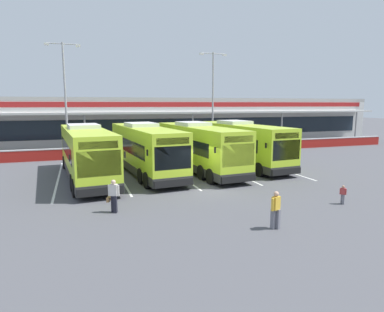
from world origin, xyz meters
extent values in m
plane|color=#4C4C51|center=(0.00, 0.00, 0.00)|extent=(200.00, 200.00, 0.00)
cube|color=silver|center=(0.00, 27.00, 2.75)|extent=(70.00, 10.00, 5.50)
cube|color=#19232D|center=(0.00, 21.98, 2.30)|extent=(66.00, 0.08, 2.20)
cube|color=maroon|center=(0.00, 21.97, 5.15)|extent=(68.00, 0.08, 0.60)
cube|color=beige|center=(0.00, 20.50, 4.20)|extent=(67.00, 3.00, 0.24)
cube|color=gray|center=(0.00, 27.00, 5.75)|extent=(70.00, 10.00, 0.50)
cylinder|color=#999999|center=(-6.20, 19.30, 2.10)|extent=(0.20, 0.20, 4.20)
cylinder|color=#999999|center=(6.20, 19.30, 2.10)|extent=(0.20, 0.20, 4.20)
cylinder|color=#999999|center=(18.60, 19.30, 2.10)|extent=(0.20, 0.20, 4.20)
cylinder|color=#999999|center=(31.00, 19.30, 2.10)|extent=(0.20, 0.20, 4.20)
cube|color=maroon|center=(0.00, 14.50, 0.50)|extent=(60.00, 0.36, 1.00)
cube|color=#B2B2B2|center=(0.00, 14.50, 1.05)|extent=(60.00, 0.40, 0.10)
cube|color=#B7DB2D|center=(-6.44, 5.22, 1.91)|extent=(3.61, 12.18, 3.19)
cube|color=#333333|center=(-6.44, 5.22, 0.59)|extent=(3.63, 12.20, 0.56)
cube|color=black|center=(-6.48, 5.62, 2.15)|extent=(3.42, 9.79, 0.96)
cube|color=black|center=(-5.92, -0.70, 2.05)|extent=(2.31, 0.30, 1.40)
cube|color=black|center=(-5.92, -0.71, 3.05)|extent=(2.05, 0.26, 0.40)
cube|color=silver|center=(-6.53, 6.22, 3.64)|extent=(2.29, 2.97, 0.28)
cube|color=black|center=(-5.91, -0.81, 0.55)|extent=(2.45, 0.38, 0.44)
cube|color=black|center=(-4.50, -0.22, 2.40)|extent=(0.09, 0.13, 0.36)
cube|color=black|center=(-7.40, -0.48, 2.40)|extent=(0.09, 0.13, 0.36)
cylinder|color=black|center=(-5.66, 9.91, 0.52)|extent=(0.41, 1.06, 1.04)
cylinder|color=black|center=(-8.04, 9.70, 0.52)|extent=(0.41, 1.06, 1.04)
cylinder|color=black|center=(-4.97, 2.14, 0.52)|extent=(0.41, 1.06, 1.04)
cylinder|color=black|center=(-7.35, 1.93, 0.52)|extent=(0.41, 1.06, 1.04)
cylinder|color=black|center=(-4.85, 0.75, 0.52)|extent=(0.41, 1.06, 1.04)
cylinder|color=black|center=(-7.23, 0.54, 0.52)|extent=(0.41, 1.06, 1.04)
cube|color=#B7DB2D|center=(-2.20, 5.83, 1.91)|extent=(3.61, 12.18, 3.19)
cube|color=#333333|center=(-2.20, 5.83, 0.59)|extent=(3.63, 12.20, 0.56)
cube|color=black|center=(-2.24, 6.23, 2.15)|extent=(3.42, 9.79, 0.96)
cube|color=black|center=(-1.67, -0.10, 2.05)|extent=(2.31, 0.30, 1.40)
cube|color=black|center=(-1.67, -0.11, 3.05)|extent=(2.05, 0.26, 0.40)
cube|color=silver|center=(-2.29, 6.82, 3.64)|extent=(2.29, 2.97, 0.28)
cube|color=black|center=(-1.66, -0.21, 0.55)|extent=(2.45, 0.38, 0.44)
cube|color=black|center=(-0.25, 0.38, 2.40)|extent=(0.09, 0.13, 0.36)
cube|color=black|center=(-3.15, 0.12, 2.40)|extent=(0.09, 0.13, 0.36)
cylinder|color=black|center=(-1.42, 10.51, 0.52)|extent=(0.41, 1.06, 1.04)
cylinder|color=black|center=(-3.80, 10.30, 0.52)|extent=(0.41, 1.06, 1.04)
cylinder|color=black|center=(-0.73, 2.75, 0.52)|extent=(0.41, 1.06, 1.04)
cylinder|color=black|center=(-3.11, 2.53, 0.52)|extent=(0.41, 1.06, 1.04)
cylinder|color=black|center=(-0.60, 1.35, 0.52)|extent=(0.41, 1.06, 1.04)
cylinder|color=black|center=(-2.98, 1.14, 0.52)|extent=(0.41, 1.06, 1.04)
cube|color=#B7DB2D|center=(1.97, 5.62, 1.91)|extent=(3.61, 12.18, 3.19)
cube|color=#333333|center=(1.97, 5.62, 0.59)|extent=(3.63, 12.20, 0.56)
cube|color=black|center=(1.94, 6.02, 2.15)|extent=(3.42, 9.79, 0.96)
cube|color=black|center=(2.50, -0.31, 2.05)|extent=(2.31, 0.30, 1.40)
cube|color=black|center=(2.50, -0.32, 3.05)|extent=(2.05, 0.26, 0.40)
cube|color=silver|center=(1.88, 6.62, 3.64)|extent=(2.29, 2.97, 0.28)
cube|color=black|center=(2.51, -0.42, 0.55)|extent=(2.45, 0.38, 0.44)
cube|color=black|center=(3.92, 0.17, 2.40)|extent=(0.09, 0.13, 0.36)
cube|color=black|center=(1.02, -0.09, 2.40)|extent=(0.09, 0.13, 0.36)
cylinder|color=black|center=(2.75, 10.31, 0.52)|extent=(0.41, 1.06, 1.04)
cylinder|color=black|center=(0.37, 10.10, 0.52)|extent=(0.41, 1.06, 1.04)
cylinder|color=black|center=(3.45, 2.54, 0.52)|extent=(0.41, 1.06, 1.04)
cylinder|color=black|center=(1.07, 2.33, 0.52)|extent=(0.41, 1.06, 1.04)
cylinder|color=black|center=(3.57, 1.14, 0.52)|extent=(0.41, 1.06, 1.04)
cylinder|color=black|center=(1.19, 0.93, 0.52)|extent=(0.41, 1.06, 1.04)
cube|color=#B7DB2D|center=(6.15, 6.64, 1.91)|extent=(3.61, 12.18, 3.19)
cube|color=#333333|center=(6.15, 6.64, 0.59)|extent=(3.63, 12.20, 0.56)
cube|color=black|center=(6.12, 7.04, 2.15)|extent=(3.42, 9.79, 0.96)
cube|color=black|center=(6.68, 0.71, 2.05)|extent=(2.31, 0.30, 1.40)
cube|color=black|center=(6.68, 0.70, 3.05)|extent=(2.05, 0.26, 0.40)
cube|color=silver|center=(6.06, 7.64, 3.64)|extent=(2.29, 2.97, 0.28)
cube|color=black|center=(6.69, 0.60, 0.55)|extent=(2.45, 0.38, 0.44)
cube|color=black|center=(8.10, 1.19, 2.40)|extent=(0.09, 0.13, 0.36)
cube|color=black|center=(5.20, 0.93, 2.40)|extent=(0.09, 0.13, 0.36)
cylinder|color=black|center=(6.93, 11.33, 0.52)|extent=(0.41, 1.06, 1.04)
cylinder|color=black|center=(4.55, 11.12, 0.52)|extent=(0.41, 1.06, 1.04)
cylinder|color=black|center=(7.63, 3.56, 0.52)|extent=(0.41, 1.06, 1.04)
cylinder|color=black|center=(5.25, 3.35, 0.52)|extent=(0.41, 1.06, 1.04)
cylinder|color=black|center=(7.75, 2.17, 0.52)|extent=(0.41, 1.06, 1.04)
cylinder|color=black|center=(5.37, 1.95, 0.52)|extent=(0.41, 1.06, 1.04)
cube|color=silver|center=(-8.40, 6.00, 0.00)|extent=(0.14, 13.00, 0.01)
cube|color=silver|center=(-4.20, 6.00, 0.00)|extent=(0.14, 13.00, 0.01)
cube|color=silver|center=(0.00, 6.00, 0.00)|extent=(0.14, 13.00, 0.01)
cube|color=silver|center=(4.20, 6.00, 0.00)|extent=(0.14, 13.00, 0.01)
cube|color=silver|center=(8.40, 6.00, 0.00)|extent=(0.14, 13.00, 0.01)
cube|color=black|center=(-5.47, -2.87, 0.42)|extent=(0.20, 0.22, 0.84)
cube|color=black|center=(-5.38, -3.05, 0.42)|extent=(0.20, 0.22, 0.84)
cube|color=silver|center=(-5.42, -2.96, 1.12)|extent=(0.40, 0.34, 0.56)
cube|color=silver|center=(-5.63, -2.87, 1.09)|extent=(0.12, 0.13, 0.54)
cube|color=silver|center=(-5.22, -3.05, 1.09)|extent=(0.12, 0.13, 0.54)
sphere|color=#DBB293|center=(-5.42, -2.96, 1.51)|extent=(0.22, 0.22, 0.22)
cube|color=olive|center=(-5.68, -2.82, 0.63)|extent=(0.22, 0.30, 0.22)
cylinder|color=olive|center=(-5.68, -2.82, 0.81)|extent=(0.02, 0.02, 0.16)
cube|color=slate|center=(0.67, -7.31, 0.42)|extent=(0.20, 0.22, 0.84)
cube|color=slate|center=(0.86, -7.36, 0.42)|extent=(0.20, 0.22, 0.84)
cube|color=gold|center=(0.76, -7.34, 1.12)|extent=(0.40, 0.33, 0.56)
cube|color=gold|center=(0.56, -7.42, 1.09)|extent=(0.12, 0.13, 0.54)
cube|color=gold|center=(0.97, -7.25, 1.09)|extent=(0.12, 0.13, 0.54)
sphere|color=tan|center=(0.76, -7.34, 1.51)|extent=(0.22, 0.22, 0.22)
cube|color=slate|center=(6.06, -5.33, 0.26)|extent=(0.14, 0.14, 0.52)
cube|color=slate|center=(6.08, -5.46, 0.26)|extent=(0.14, 0.14, 0.52)
cube|color=#B23838|center=(6.07, -5.40, 0.69)|extent=(0.24, 0.25, 0.35)
cube|color=#B23838|center=(5.98, -5.30, 0.68)|extent=(0.08, 0.08, 0.33)
cube|color=#B23838|center=(6.16, -5.50, 0.68)|extent=(0.08, 0.08, 0.33)
sphere|color=tan|center=(6.07, -5.40, 0.94)|extent=(0.14, 0.14, 0.14)
cylinder|color=#9E9EA3|center=(-7.92, 16.24, 5.50)|extent=(0.20, 0.20, 11.00)
cylinder|color=#9E9EA3|center=(-7.92, 16.24, 10.85)|extent=(2.80, 0.10, 0.10)
cube|color=silver|center=(-9.32, 16.24, 10.75)|extent=(0.44, 0.28, 0.20)
cube|color=silver|center=(-6.52, 16.24, 10.75)|extent=(0.44, 0.28, 0.20)
cylinder|color=#9E9EA3|center=(7.98, 17.40, 5.50)|extent=(0.20, 0.20, 11.00)
cylinder|color=#9E9EA3|center=(7.98, 17.40, 10.85)|extent=(2.80, 0.10, 0.10)
cube|color=silver|center=(6.58, 17.40, 10.75)|extent=(0.44, 0.28, 0.20)
cube|color=silver|center=(9.38, 17.40, 10.75)|extent=(0.44, 0.28, 0.20)
camera|label=1|loc=(-6.89, -19.04, 5.19)|focal=31.48mm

